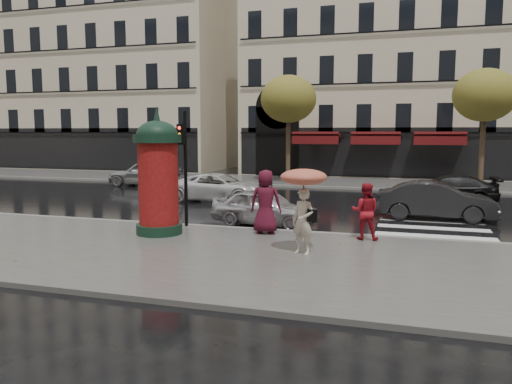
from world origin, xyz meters
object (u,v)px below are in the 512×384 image
(woman_red, at_px, (365,211))
(car_silver, at_px, (265,207))
(car_white, at_px, (219,187))
(traffic_light, at_px, (184,157))
(car_black, at_px, (446,189))
(man_burgundy, at_px, (266,202))
(car_far_silver, at_px, (146,173))
(morris_column, at_px, (158,173))
(car_darkgrey, at_px, (436,201))
(woman_umbrella, at_px, (304,196))

(woman_red, distance_m, car_silver, 3.96)
(car_silver, distance_m, car_white, 6.35)
(traffic_light, height_order, car_black, traffic_light)
(traffic_light, relative_size, car_white, 0.81)
(man_burgundy, height_order, car_far_silver, man_burgundy)
(man_burgundy, bearing_deg, car_silver, -79.63)
(traffic_light, relative_size, car_black, 0.85)
(man_burgundy, bearing_deg, car_white, -64.93)
(morris_column, xyz_separation_m, car_darkgrey, (8.24, 5.78, -1.28))
(man_burgundy, xyz_separation_m, morris_column, (-3.10, -0.98, 0.87))
(woman_red, relative_size, car_far_silver, 0.36)
(car_white, bearing_deg, car_silver, -144.20)
(woman_umbrella, height_order, morris_column, morris_column)
(car_darkgrey, bearing_deg, car_silver, 118.59)
(woman_red, xyz_separation_m, car_black, (2.80, 9.31, -0.30))
(car_silver, distance_m, car_darkgrey, 6.42)
(woman_red, xyz_separation_m, car_darkgrey, (2.16, 4.80, -0.25))
(car_white, relative_size, car_far_silver, 1.03)
(woman_umbrella, distance_m, car_silver, 4.67)
(traffic_light, xyz_separation_m, car_silver, (2.32, 1.47, -1.77))
(car_darkgrey, bearing_deg, woman_umbrella, 154.16)
(woman_red, xyz_separation_m, car_far_silver, (-13.76, 11.86, -0.17))
(woman_umbrella, height_order, woman_red, woman_umbrella)
(morris_column, relative_size, car_far_silver, 0.86)
(woman_red, distance_m, traffic_light, 6.03)
(woman_red, distance_m, car_darkgrey, 5.27)
(car_darkgrey, bearing_deg, traffic_light, 119.94)
(woman_umbrella, distance_m, car_black, 12.30)
(woman_red, height_order, man_burgundy, man_burgundy)
(man_burgundy, height_order, car_white, man_burgundy)
(morris_column, xyz_separation_m, car_far_silver, (-7.68, 12.84, -1.20))
(woman_umbrella, distance_m, car_white, 10.94)
(car_darkgrey, bearing_deg, woman_red, 156.51)
(car_darkgrey, bearing_deg, car_far_silver, 66.81)
(car_darkgrey, distance_m, car_black, 4.55)
(car_white, bearing_deg, traffic_light, -168.07)
(woman_umbrella, distance_m, woman_red, 2.69)
(car_white, bearing_deg, woman_red, -133.76)
(woman_umbrella, bearing_deg, man_burgundy, 126.15)
(woman_umbrella, relative_size, morris_column, 0.58)
(car_white, xyz_separation_m, car_black, (10.01, 2.34, -0.01))
(morris_column, relative_size, traffic_light, 1.03)
(woman_umbrella, relative_size, car_silver, 0.61)
(woman_red, relative_size, morris_column, 0.42)
(man_burgundy, distance_m, car_black, 10.97)
(car_black, bearing_deg, car_white, -79.92)
(car_silver, bearing_deg, car_white, 43.28)
(car_black, bearing_deg, car_darkgrey, -11.20)
(woman_umbrella, distance_m, traffic_light, 5.22)
(traffic_light, bearing_deg, morris_column, -100.72)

